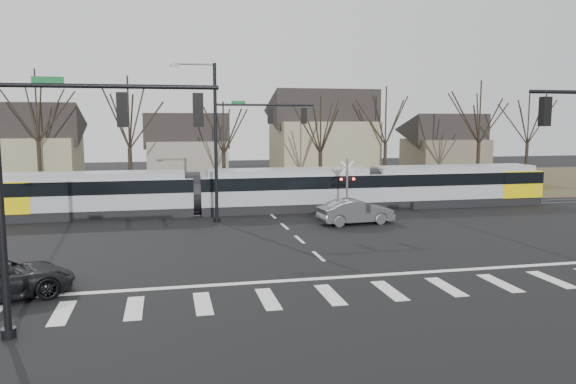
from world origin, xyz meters
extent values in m
plane|color=black|center=(0.00, 0.00, 0.00)|extent=(140.00, 140.00, 0.00)
cube|color=#38331E|center=(0.00, 32.00, 0.01)|extent=(140.00, 28.00, 0.01)
cube|color=silver|center=(-10.80, -4.00, 0.01)|extent=(0.60, 2.60, 0.01)
cube|color=silver|center=(-8.40, -4.00, 0.01)|extent=(0.60, 2.60, 0.01)
cube|color=silver|center=(-6.00, -4.00, 0.01)|extent=(0.60, 2.60, 0.01)
cube|color=silver|center=(-3.60, -4.00, 0.01)|extent=(0.60, 2.60, 0.01)
cube|color=silver|center=(-1.20, -4.00, 0.01)|extent=(0.60, 2.60, 0.01)
cube|color=silver|center=(1.20, -4.00, 0.01)|extent=(0.60, 2.60, 0.01)
cube|color=silver|center=(3.60, -4.00, 0.01)|extent=(0.60, 2.60, 0.01)
cube|color=silver|center=(6.00, -4.00, 0.01)|extent=(0.60, 2.60, 0.01)
cube|color=silver|center=(8.40, -4.00, 0.01)|extent=(0.60, 2.60, 0.01)
cube|color=silver|center=(0.00, -1.80, 0.01)|extent=(28.00, 0.35, 0.01)
cube|color=silver|center=(0.00, 2.00, 0.01)|extent=(0.18, 2.00, 0.01)
cube|color=silver|center=(0.00, 6.00, 0.01)|extent=(0.18, 2.00, 0.01)
cube|color=silver|center=(0.00, 10.00, 0.01)|extent=(0.18, 2.00, 0.01)
cube|color=silver|center=(0.00, 14.00, 0.01)|extent=(0.18, 2.00, 0.01)
cube|color=silver|center=(0.00, 18.00, 0.01)|extent=(0.18, 2.00, 0.01)
cube|color=silver|center=(0.00, 22.00, 0.01)|extent=(0.18, 2.00, 0.01)
cube|color=silver|center=(0.00, 26.00, 0.01)|extent=(0.18, 2.00, 0.01)
cube|color=silver|center=(0.00, 30.00, 0.01)|extent=(0.18, 2.00, 0.01)
cube|color=#59595E|center=(0.00, 15.10, 0.03)|extent=(90.00, 0.12, 0.06)
cube|color=#59595E|center=(0.00, 16.50, 0.03)|extent=(90.00, 0.12, 0.06)
cube|color=gray|center=(-12.28, 16.00, 1.55)|extent=(13.78, 2.97, 3.10)
cube|color=black|center=(-12.28, 16.00, 2.17)|extent=(13.80, 3.01, 0.90)
cube|color=#E1C406|center=(-17.47, 16.00, 1.64)|extent=(3.39, 3.03, 2.07)
cube|color=gray|center=(1.50, 16.00, 1.55)|extent=(12.72, 2.97, 3.10)
cube|color=black|center=(1.50, 16.00, 2.17)|extent=(12.74, 3.01, 0.90)
cube|color=gray|center=(14.75, 16.00, 1.55)|extent=(13.78, 2.97, 3.10)
cube|color=black|center=(14.75, 16.00, 2.17)|extent=(13.80, 3.01, 0.90)
cube|color=#E1C406|center=(19.94, 16.00, 1.64)|extent=(3.39, 3.03, 2.07)
imported|color=#424548|center=(4.63, 9.87, 0.80)|extent=(2.75, 5.23, 1.60)
cylinder|color=black|center=(-12.00, -6.00, 0.15)|extent=(0.44, 0.44, 0.30)
cylinder|color=black|center=(-8.75, -6.00, 7.60)|extent=(6.50, 0.14, 0.14)
cube|color=#0C5926|center=(-10.50, -6.00, 7.75)|extent=(0.90, 0.03, 0.22)
cube|color=black|center=(-8.43, -6.00, 6.90)|extent=(0.32, 0.32, 1.05)
sphere|color=#FF0C07|center=(-8.43, -6.00, 7.23)|extent=(0.22, 0.22, 0.22)
cube|color=black|center=(-6.15, -6.00, 6.90)|extent=(0.32, 0.32, 1.05)
sphere|color=#FF0C07|center=(-6.15, -6.00, 7.23)|extent=(0.22, 0.22, 0.22)
cube|color=black|center=(6.15, -6.00, 6.90)|extent=(0.32, 0.32, 1.05)
sphere|color=#FF0C07|center=(6.15, -6.00, 7.23)|extent=(0.22, 0.22, 0.22)
cylinder|color=black|center=(-4.00, 12.50, 5.10)|extent=(0.22, 0.22, 10.20)
cylinder|color=black|center=(-4.00, 12.50, 0.15)|extent=(0.44, 0.44, 0.30)
cylinder|color=black|center=(-0.75, 12.50, 7.60)|extent=(6.50, 0.14, 0.14)
cube|color=#0C5926|center=(-2.50, 12.50, 7.75)|extent=(0.90, 0.03, 0.22)
cube|color=black|center=(-0.42, 12.50, 6.90)|extent=(0.32, 0.32, 1.05)
sphere|color=#FF0C07|center=(-0.42, 12.50, 7.23)|extent=(0.22, 0.22, 0.22)
cube|color=black|center=(1.85, 12.50, 6.90)|extent=(0.32, 0.32, 1.05)
sphere|color=#FF0C07|center=(1.85, 12.50, 7.23)|extent=(0.22, 0.22, 0.22)
cube|color=#59595B|center=(-6.50, 12.50, 10.02)|extent=(0.55, 0.22, 0.14)
cylinder|color=#59595B|center=(5.00, 12.80, 2.00)|extent=(0.14, 0.14, 4.00)
cylinder|color=#59595B|center=(5.00, 12.80, 0.10)|extent=(0.36, 0.36, 0.20)
cube|color=silver|center=(5.00, 12.80, 3.40)|extent=(0.95, 0.04, 0.95)
cube|color=silver|center=(5.00, 12.80, 3.40)|extent=(0.95, 0.04, 0.95)
cube|color=black|center=(5.00, 12.80, 2.60)|extent=(1.00, 0.10, 0.12)
sphere|color=#FF0C07|center=(4.55, 12.72, 2.60)|extent=(0.18, 0.18, 0.18)
sphere|color=#FF0C07|center=(5.45, 12.72, 2.60)|extent=(0.18, 0.18, 0.18)
cube|color=gray|center=(-20.00, 34.00, 2.50)|extent=(9.00, 8.00, 5.00)
cube|color=slate|center=(-5.00, 36.00, 2.25)|extent=(8.00, 7.00, 4.50)
cube|color=gray|center=(9.00, 33.00, 3.25)|extent=(10.00, 8.00, 6.50)
cube|color=brown|center=(24.00, 35.00, 2.25)|extent=(8.00, 7.00, 4.50)
camera|label=1|loc=(-7.18, -23.84, 6.56)|focal=35.00mm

